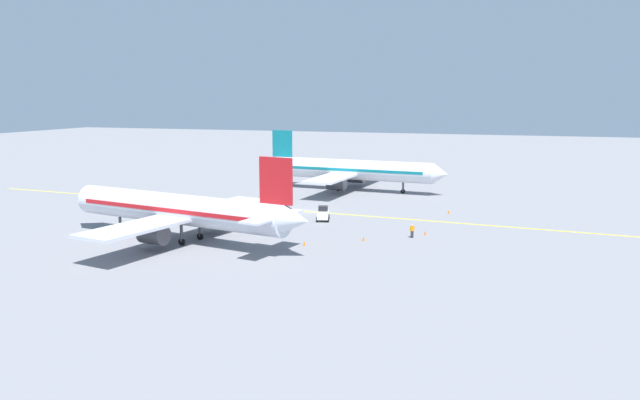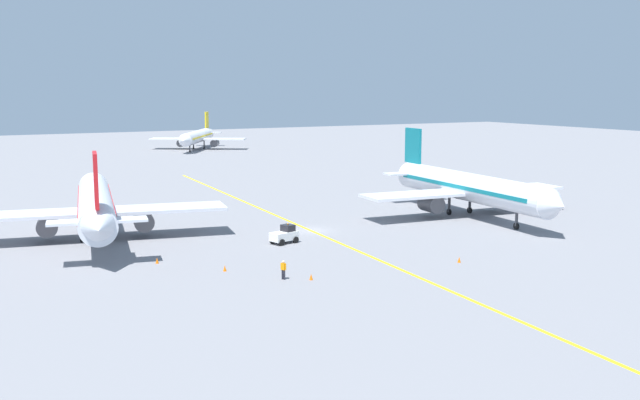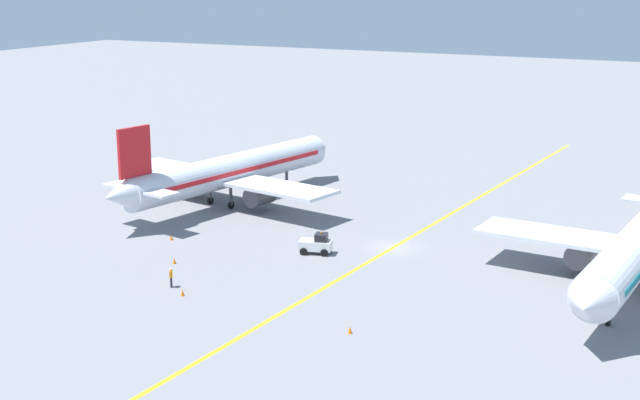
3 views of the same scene
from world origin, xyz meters
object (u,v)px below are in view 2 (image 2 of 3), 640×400
airplane_adjacent_stand (467,187)px  traffic_cone_near_nose (459,260)px  baggage_tug_white (285,235)px  traffic_cone_far_edge (311,277)px  ground_crew_worker (283,269)px  traffic_cone_mid_apron (225,268)px  airplane_distant_taxiing (197,137)px  traffic_cone_by_wingtip (157,261)px  airplane_at_gate (95,205)px

airplane_adjacent_stand → traffic_cone_near_nose: size_ratio=64.63×
baggage_tug_white → traffic_cone_far_edge: baggage_tug_white is taller
ground_crew_worker → traffic_cone_mid_apron: ground_crew_worker is taller
airplane_distant_taxiing → traffic_cone_by_wingtip: size_ratio=52.02×
ground_crew_worker → baggage_tug_white: bearing=63.8°
airplane_at_gate → baggage_tug_white: airplane_at_gate is taller
ground_crew_worker → traffic_cone_far_edge: bearing=-32.4°
airplane_at_gate → traffic_cone_far_edge: airplane_at_gate is taller
airplane_adjacent_stand → airplane_distant_taxiing: size_ratio=1.24×
traffic_cone_mid_apron → airplane_adjacent_stand: bearing=18.3°
airplane_adjacent_stand → airplane_at_gate: bearing=170.0°
traffic_cone_far_edge → traffic_cone_near_nose: bearing=-3.6°
traffic_cone_mid_apron → traffic_cone_by_wingtip: 7.39m
ground_crew_worker → traffic_cone_far_edge: size_ratio=3.05×
airplane_at_gate → airplane_adjacent_stand: (45.04, -7.91, 0.00)m
airplane_distant_taxiing → baggage_tug_white: airplane_distant_taxiing is taller
airplane_distant_taxiing → traffic_cone_far_edge: size_ratio=52.02×
ground_crew_worker → airplane_at_gate: bearing=112.0°
airplane_adjacent_stand → airplane_distant_taxiing: 115.12m
ground_crew_worker → traffic_cone_near_nose: ground_crew_worker is taller
baggage_tug_white → traffic_cone_mid_apron: 13.13m
airplane_distant_taxiing → traffic_cone_far_edge: (-36.60, -134.08, -3.06)m
airplane_at_gate → baggage_tug_white: 21.09m
airplane_at_gate → traffic_cone_far_edge: (12.40, -26.94, -3.43)m
airplane_distant_taxiing → traffic_cone_near_nose: size_ratio=52.02×
traffic_cone_by_wingtip → traffic_cone_far_edge: bearing=-51.1°
airplane_adjacent_stand → traffic_cone_far_edge: size_ratio=64.63×
baggage_tug_white → ground_crew_worker: size_ratio=1.96×
airplane_adjacent_stand → baggage_tug_white: (-27.99, -4.17, -2.81)m
traffic_cone_mid_apron → traffic_cone_far_edge: 8.42m
baggage_tug_white → traffic_cone_far_edge: 15.58m
airplane_adjacent_stand → traffic_cone_far_edge: 37.94m
baggage_tug_white → ground_crew_worker: 15.13m
airplane_adjacent_stand → airplane_distant_taxiing: airplane_adjacent_stand is taller
traffic_cone_by_wingtip → airplane_distant_taxiing: bearing=69.1°
airplane_at_gate → traffic_cone_near_nose: bearing=-45.2°
traffic_cone_near_nose → traffic_cone_mid_apron: same height
airplane_distant_taxiing → traffic_cone_by_wingtip: 130.42m
airplane_adjacent_stand → traffic_cone_by_wingtip: (-42.58, -6.74, -3.43)m
airplane_adjacent_stand → baggage_tug_white: bearing=-171.5°
airplane_at_gate → airplane_distant_taxiing: (49.00, 107.14, -0.37)m
airplane_adjacent_stand → traffic_cone_near_nose: (-17.28, -20.00, -3.43)m
baggage_tug_white → traffic_cone_mid_apron: bearing=-140.2°
airplane_distant_taxiing → ground_crew_worker: airplane_distant_taxiing is taller
airplane_adjacent_stand → traffic_cone_by_wingtip: 43.25m
airplane_distant_taxiing → airplane_adjacent_stand: bearing=-92.0°
traffic_cone_mid_apron → traffic_cone_by_wingtip: same height
airplane_at_gate → ground_crew_worker: airplane_at_gate is taller
baggage_tug_white → traffic_cone_near_nose: size_ratio=5.99×
airplane_distant_taxiing → traffic_cone_mid_apron: bearing=-108.2°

